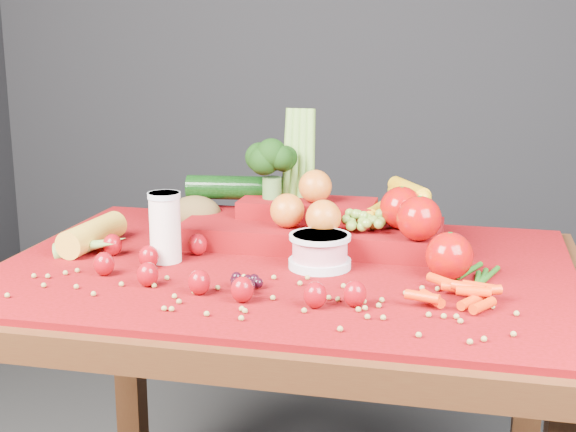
% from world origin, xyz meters
% --- Properties ---
extents(table, '(1.10, 0.80, 0.75)m').
position_xyz_m(table, '(0.00, 0.00, 0.66)').
color(table, '#3B1B0D').
rests_on(table, ground).
extents(red_cloth, '(1.05, 0.75, 0.01)m').
position_xyz_m(red_cloth, '(0.00, 0.00, 0.76)').
color(red_cloth, maroon).
rests_on(red_cloth, table).
extents(milk_glass, '(0.06, 0.06, 0.13)m').
position_xyz_m(milk_glass, '(-0.22, -0.03, 0.83)').
color(milk_glass, white).
rests_on(milk_glass, red_cloth).
extents(yogurt_bowl, '(0.12, 0.12, 0.06)m').
position_xyz_m(yogurt_bowl, '(0.07, -0.01, 0.80)').
color(yogurt_bowl, silver).
rests_on(yogurt_bowl, red_cloth).
extents(strawberry_scatter, '(0.54, 0.28, 0.05)m').
position_xyz_m(strawberry_scatter, '(-0.12, -0.14, 0.79)').
color(strawberry_scatter, '#94090B').
rests_on(strawberry_scatter, red_cloth).
extents(dark_grape_cluster, '(0.06, 0.05, 0.03)m').
position_xyz_m(dark_grape_cluster, '(-0.03, -0.17, 0.78)').
color(dark_grape_cluster, black).
rests_on(dark_grape_cluster, red_cloth).
extents(soybean_scatter, '(0.84, 0.24, 0.01)m').
position_xyz_m(soybean_scatter, '(0.00, -0.20, 0.77)').
color(soybean_scatter, olive).
rests_on(soybean_scatter, red_cloth).
extents(corn_ear, '(0.19, 0.24, 0.06)m').
position_xyz_m(corn_ear, '(-0.39, -0.01, 0.78)').
color(corn_ear, gold).
rests_on(corn_ear, red_cloth).
extents(potato, '(0.11, 0.08, 0.08)m').
position_xyz_m(potato, '(-0.25, 0.20, 0.80)').
color(potato, brown).
rests_on(potato, red_cloth).
extents(baby_carrot_pile, '(0.18, 0.17, 0.03)m').
position_xyz_m(baby_carrot_pile, '(0.31, -0.14, 0.78)').
color(baby_carrot_pile, red).
rests_on(baby_carrot_pile, red_cloth).
extents(green_bean_pile, '(0.14, 0.12, 0.01)m').
position_xyz_m(green_bean_pile, '(0.35, -0.01, 0.77)').
color(green_bean_pile, '#1D5413').
rests_on(green_bean_pile, red_cloth).
extents(produce_mound, '(0.62, 0.36, 0.27)m').
position_xyz_m(produce_mound, '(0.05, 0.15, 0.82)').
color(produce_mound, maroon).
rests_on(produce_mound, red_cloth).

